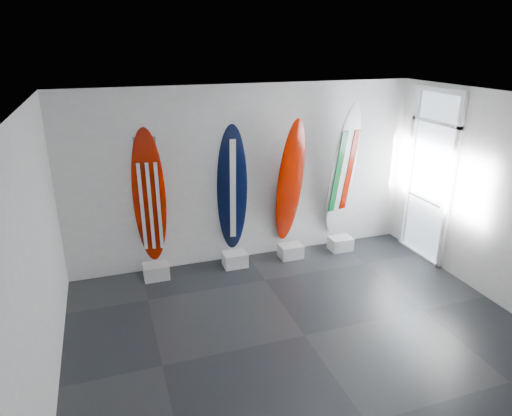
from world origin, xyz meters
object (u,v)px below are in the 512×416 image
object	(u,v)px
surfboard_usa	(149,198)
surfboard_swiss	(290,183)
surfboard_italy	(343,172)
surfboard_navy	(232,190)

from	to	relation	value
surfboard_usa	surfboard_swiss	size ratio (longest dim) A/B	0.98
surfboard_swiss	surfboard_usa	bearing A→B (deg)	168.67
surfboard_swiss	surfboard_italy	bearing A→B (deg)	-11.33
surfboard_swiss	surfboard_navy	bearing A→B (deg)	168.67
surfboard_navy	surfboard_italy	bearing A→B (deg)	8.98
surfboard_navy	surfboard_italy	world-z (taller)	surfboard_italy
surfboard_navy	surfboard_swiss	distance (m)	1.03
surfboard_navy	surfboard_swiss	world-z (taller)	surfboard_swiss
surfboard_usa	surfboard_navy	xyz separation A→B (m)	(1.33, 0.00, -0.01)
surfboard_usa	surfboard_swiss	world-z (taller)	surfboard_swiss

